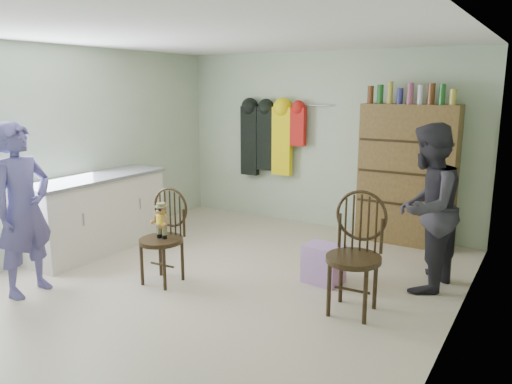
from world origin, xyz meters
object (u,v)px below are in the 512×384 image
Objects in this scene: chair_front at (164,230)px; counter at (96,213)px; chair_far at (356,248)px; dresser at (407,174)px.

counter is at bearing 162.89° from chair_front.
chair_far reaches higher than counter.
dresser is (1.79, 2.65, 0.35)m from chair_front.
counter is 3.36m from chair_far.
dresser reaches higher than counter.
dresser reaches higher than chair_far.
chair_front is at bearing -124.00° from dresser.
counter is 1.46m from chair_front.
counter is 3.96m from dresser.
chair_front is 0.48× the size of dresser.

